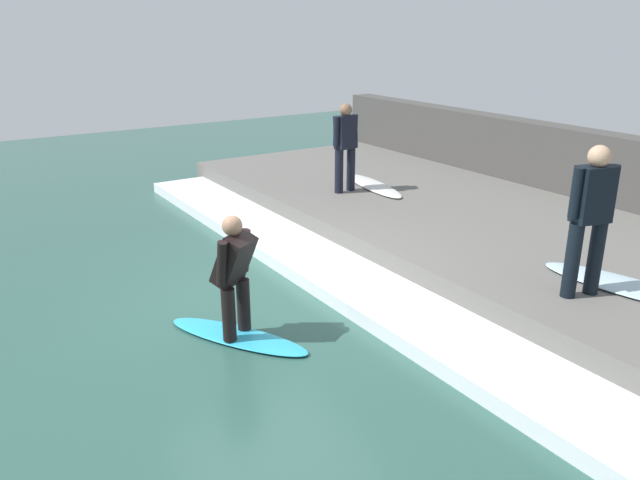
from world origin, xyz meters
The scene contains 10 objects.
ground_plane centered at (0.00, 0.00, 0.00)m, with size 28.00×28.00×0.00m, color #2D564C.
concrete_ledge centered at (3.84, 0.00, 0.22)m, with size 4.40×12.69×0.43m, color #66635E.
back_wall centered at (6.29, 0.00, 0.79)m, with size 0.50×13.32×1.58m, color #474442.
wave_foam_crest centered at (1.10, 0.00, 0.09)m, with size 1.08×12.05×0.18m, color silver.
surfboard_riding centered at (-0.75, -0.61, 0.03)m, with size 1.27×1.76×0.06m.
surfer_riding centered at (-0.75, -0.61, 0.82)m, with size 0.53×0.55×1.37m.
surfer_waiting_near centered at (2.59, -2.49, 1.39)m, with size 0.56×0.33×1.70m.
surfboard_waiting_near centered at (3.19, -2.69, 0.46)m, with size 0.93×2.04×0.06m.
surfer_waiting_far centered at (2.96, 2.61, 1.31)m, with size 0.53×0.30×1.56m.
surfboard_waiting_far centered at (3.58, 2.56, 0.46)m, with size 0.81×1.96×0.06m.
Camera 1 is at (-3.35, -6.29, 3.35)m, focal length 35.00 mm.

